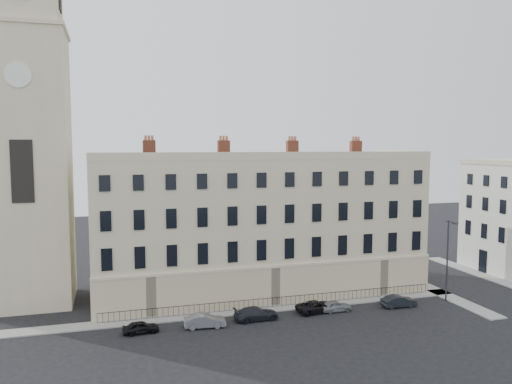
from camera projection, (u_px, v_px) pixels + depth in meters
ground at (355, 319)px, 47.34m from camera, size 160.00×160.00×0.00m
terrace at (259, 225)px, 56.41m from camera, size 36.22×12.22×17.00m
church_tower at (27, 124)px, 50.60m from camera, size 8.00×8.13×44.00m
pavement_terrace at (240, 312)px, 49.32m from camera, size 48.00×2.00×0.12m
pavement_east_return at (423, 285)px, 58.61m from camera, size 2.00×24.00×0.12m
pavement_adjacent at (482, 275)px, 63.31m from camera, size 2.00×20.00×0.12m
railings at (277, 302)px, 50.77m from camera, size 35.00×0.04×0.96m
car_a at (141, 327)px, 43.74m from camera, size 3.28×1.54×1.09m
car_b at (205, 321)px, 45.12m from camera, size 3.89×1.69×1.24m
car_c at (256, 314)px, 47.07m from camera, size 4.32×1.86×1.24m
car_d at (317, 307)px, 49.25m from camera, size 4.35×2.41×1.15m
car_e at (336, 306)px, 49.48m from camera, size 3.25×1.37×1.10m
car_f at (399, 301)px, 50.87m from camera, size 3.67×1.37×1.20m
streetlamp at (448, 256)px, 52.44m from camera, size 0.61×1.85×8.68m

